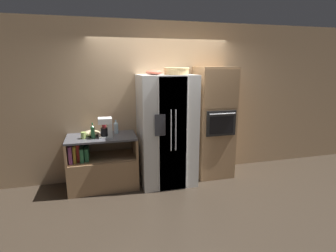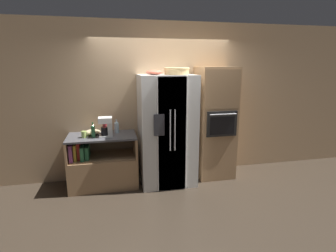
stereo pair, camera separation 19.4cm
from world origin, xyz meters
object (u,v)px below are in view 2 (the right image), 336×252
bottle_tall (117,127)px  mixing_bowl (93,132)px  bottle_wide (105,127)px  wicker_basket (177,71)px  refrigerator (167,130)px  wall_oven (215,123)px  mug (84,134)px  fruit_bowl (154,72)px  coffee_maker (107,126)px  bottle_short (93,131)px

bottle_tall → mixing_bowl: bottle_tall is taller
bottle_wide → mixing_bowl: 0.22m
wicker_basket → bottle_tall: 1.41m
refrigerator → bottle_tall: size_ratio=8.07×
wall_oven → mug: 2.29m
bottle_wide → wicker_basket: bearing=-11.9°
mixing_bowl → bottle_tall: bearing=6.6°
fruit_bowl → mug: (-1.16, 0.02, -0.98)m
mug → coffee_maker: size_ratio=0.37×
fruit_bowl → bottle_short: size_ratio=1.06×
mixing_bowl → refrigerator: bearing=-7.3°
mug → fruit_bowl: bearing=-1.0°
bottle_tall → bottle_wide: size_ratio=0.85×
bottle_wide → mixing_bowl: bearing=-169.3°
coffee_maker → wicker_basket: bearing=-2.3°
fruit_bowl → bottle_short: fruit_bowl is taller
bottle_tall → coffee_maker: (-0.16, -0.21, 0.07)m
refrigerator → bottle_wide: bearing=169.2°
bottle_tall → coffee_maker: bearing=-126.2°
bottle_wide → coffee_maker: size_ratio=0.86×
bottle_short → mug: size_ratio=2.18×
wicker_basket → fruit_bowl: (-0.37, 0.03, -0.02)m
wall_oven → wicker_basket: bearing=-169.3°
mug → wicker_basket: bearing=-1.9°
fruit_bowl → bottle_tall: size_ratio=1.16×
wicker_basket → bottle_short: (-1.38, 0.03, -0.95)m
refrigerator → wicker_basket: (0.15, -0.05, 1.01)m
bottle_short → fruit_bowl: bearing=0.2°
fruit_bowl → mixing_bowl: 1.45m
refrigerator → mixing_bowl: refrigerator is taller
wall_oven → bottle_tall: bearing=176.2°
bottle_tall → mixing_bowl: size_ratio=0.86×
bottle_short → mixing_bowl: bottle_short is taller
fruit_bowl → coffee_maker: bearing=178.7°
bottle_tall → bottle_wide: (-0.20, -0.01, 0.01)m
wicker_basket → coffee_maker: (-1.16, 0.05, -0.88)m
bottle_short → coffee_maker: (0.22, 0.02, 0.06)m
wicker_basket → mixing_bowl: (-1.41, 0.21, -1.02)m
wall_oven → fruit_bowl: bearing=-174.2°
coffee_maker → mixing_bowl: bearing=145.7°
wall_oven → bottle_wide: 1.97m
wall_oven → fruit_bowl: wall_oven is taller
refrigerator → bottle_wide: refrigerator is taller
refrigerator → bottle_short: 1.23m
wall_oven → wicker_basket: wall_oven is taller
bottle_tall → mug: 0.57m
bottle_tall → fruit_bowl: bearing=-20.1°
bottle_wide → mixing_bowl: (-0.21, -0.04, -0.08)m
wall_oven → coffee_maker: bearing=-177.1°
fruit_bowl → bottle_tall: 1.15m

